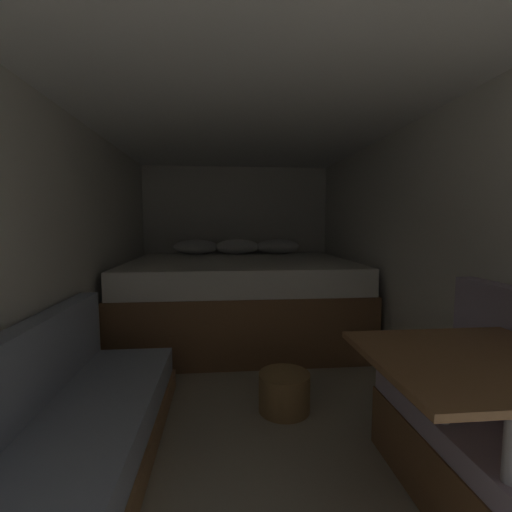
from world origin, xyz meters
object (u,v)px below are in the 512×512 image
wicker_basket (284,392)px  sofa_left (41,470)px  bed (240,297)px  dinette_table (476,385)px

wicker_basket → sofa_left: bearing=-146.1°
wicker_basket → bed: bearing=97.6°
bed → dinette_table: (0.70, -2.64, 0.23)m
sofa_left → wicker_basket: size_ratio=6.97×
bed → wicker_basket: (0.21, -1.57, -0.31)m
bed → wicker_basket: bed is taller
bed → dinette_table: bed is taller
bed → sofa_left: size_ratio=0.98×
bed → sofa_left: (-0.93, -2.34, -0.20)m
dinette_table → wicker_basket: bearing=114.9°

